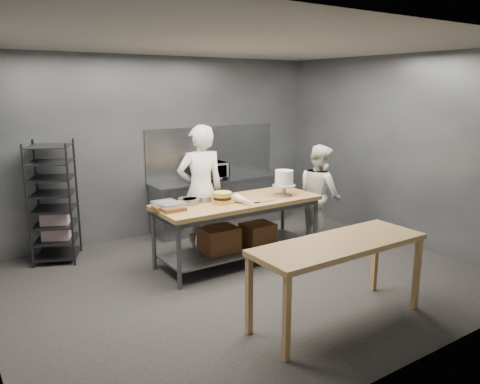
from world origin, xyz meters
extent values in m
plane|color=black|center=(0.00, 0.00, 0.00)|extent=(6.00, 6.00, 0.00)
cube|color=#4C4F54|center=(0.00, 2.50, 1.50)|extent=(6.00, 0.04, 3.00)
cube|color=olive|center=(0.28, 0.54, 0.89)|extent=(2.40, 0.90, 0.06)
cube|color=#47494C|center=(0.28, 0.54, 0.20)|extent=(2.25, 0.75, 0.03)
cylinder|color=#47494C|center=(-0.86, 0.15, 0.43)|extent=(0.06, 0.06, 0.86)
cylinder|color=#47494C|center=(-0.86, 0.93, 0.43)|extent=(0.06, 0.06, 0.86)
cylinder|color=#47494C|center=(1.42, 0.15, 0.43)|extent=(0.06, 0.06, 0.86)
cylinder|color=#47494C|center=(1.42, 0.93, 0.43)|extent=(0.06, 0.06, 0.86)
cube|color=brown|center=(-0.03, 0.57, 0.39)|extent=(0.50, 0.40, 0.35)
cube|color=brown|center=(0.64, 0.56, 0.36)|extent=(0.45, 0.38, 0.30)
cube|color=olive|center=(0.19, -1.52, 0.87)|extent=(2.00, 0.70, 0.06)
cube|color=olive|center=(-0.76, -1.82, 0.42)|extent=(0.06, 0.06, 0.84)
cube|color=olive|center=(-0.76, -1.22, 0.42)|extent=(0.06, 0.06, 0.84)
cube|color=olive|center=(1.14, -1.82, 0.42)|extent=(0.06, 0.06, 0.84)
cube|color=olive|center=(1.14, -1.22, 0.42)|extent=(0.06, 0.06, 0.84)
cube|color=slate|center=(1.00, 2.18, 0.88)|extent=(2.60, 0.60, 0.04)
cube|color=slate|center=(1.00, 2.18, 0.43)|extent=(2.56, 0.56, 0.86)
cube|color=slate|center=(1.00, 2.48, 1.35)|extent=(2.60, 0.02, 0.90)
cube|color=black|center=(-1.88, 2.10, 0.88)|extent=(0.81, 0.84, 1.75)
cube|color=silver|center=(-1.88, 2.10, 0.54)|extent=(0.44, 0.37, 0.45)
imported|color=white|center=(0.03, 1.18, 0.98)|extent=(0.79, 0.59, 1.96)
imported|color=silver|center=(1.85, 0.54, 0.80)|extent=(0.76, 0.89, 1.61)
imported|color=black|center=(0.79, 2.18, 1.05)|extent=(0.54, 0.37, 0.30)
cylinder|color=#A9A087|center=(1.01, 0.43, 0.93)|extent=(0.20, 0.20, 0.02)
cylinder|color=#A9A087|center=(1.01, 0.43, 1.00)|extent=(0.06, 0.06, 0.12)
cylinder|color=#A9A087|center=(1.01, 0.43, 1.07)|extent=(0.34, 0.34, 0.02)
cylinder|color=silver|center=(1.01, 0.43, 1.19)|extent=(0.27, 0.27, 0.22)
cylinder|color=gold|center=(0.00, 0.51, 0.95)|extent=(0.25, 0.25, 0.06)
cylinder|color=black|center=(0.00, 0.51, 1.00)|extent=(0.25, 0.25, 0.04)
cylinder|color=gold|center=(0.00, 0.51, 1.05)|extent=(0.25, 0.25, 0.06)
cylinder|color=gray|center=(-0.41, 0.77, 0.96)|extent=(0.26, 0.26, 0.07)
cylinder|color=gray|center=(-0.15, 0.78, 0.96)|extent=(0.25, 0.25, 0.07)
cylinder|color=gray|center=(-0.73, 0.67, 0.96)|extent=(0.30, 0.30, 0.07)
cylinder|color=gray|center=(-0.38, 0.71, 0.96)|extent=(0.23, 0.23, 0.07)
cone|color=silver|center=(0.21, 0.29, 0.98)|extent=(0.15, 0.39, 0.12)
cube|color=slate|center=(0.58, 0.26, 0.92)|extent=(0.28, 0.02, 0.00)
cube|color=black|center=(0.40, 0.26, 0.93)|extent=(0.09, 0.02, 0.02)
cube|color=#9E5C1F|center=(-0.75, 0.51, 0.95)|extent=(0.30, 0.20, 0.05)
cube|color=silver|center=(-0.75, 0.51, 1.00)|extent=(0.31, 0.21, 0.06)
cube|color=#9E5C1F|center=(-0.80, 0.67, 0.95)|extent=(0.30, 0.20, 0.05)
cube|color=silver|center=(-0.80, 0.67, 1.00)|extent=(0.31, 0.21, 0.06)
camera|label=1|loc=(-3.28, -4.83, 2.49)|focal=35.00mm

